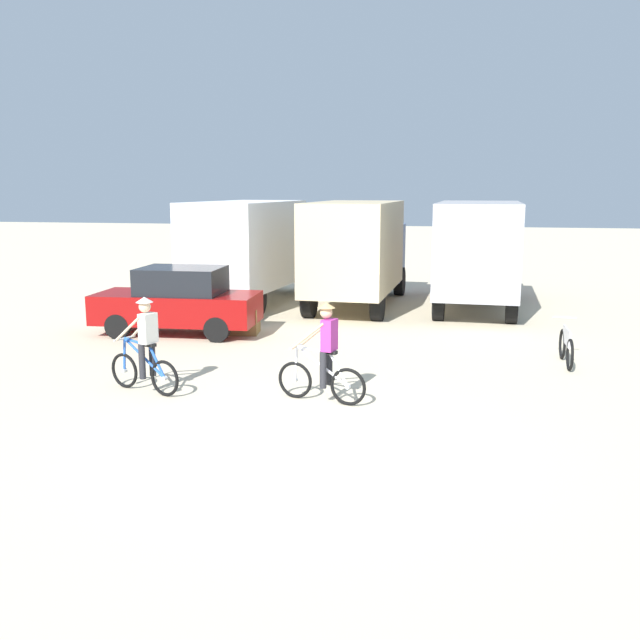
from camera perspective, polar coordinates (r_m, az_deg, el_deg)
name	(u,v)px	position (r m, az deg, el deg)	size (l,w,h in m)	color
ground_plane	(307,438)	(10.90, -1.07, -9.61)	(120.00, 120.00, 0.00)	beige
box_truck_avon_van	(252,247)	(23.13, -5.55, 5.95)	(3.01, 6.95, 3.35)	white
box_truck_tan_camper	(358,248)	(22.43, 3.09, 5.84)	(2.67, 6.85, 3.35)	#CCB78E
box_truck_grey_hauler	(478,250)	(22.53, 12.73, 5.61)	(2.63, 6.83, 3.35)	#9E9EA3
sedan_parked	(178,301)	(18.60, -11.45, 1.54)	(4.27, 1.94, 1.76)	maroon
cyclist_orange_shirt	(145,348)	(13.42, -14.05, -2.26)	(1.64, 0.75, 1.82)	black
cyclist_cowboy_hat	(324,356)	(12.43, 0.33, -2.96)	(1.69, 0.62, 1.82)	black
bicycle_spare	(566,347)	(16.09, 19.40, -2.05)	(0.50, 1.73, 0.97)	black
supply_crate	(244,321)	(18.53, -6.23, -0.05)	(0.80, 0.78, 0.68)	olive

